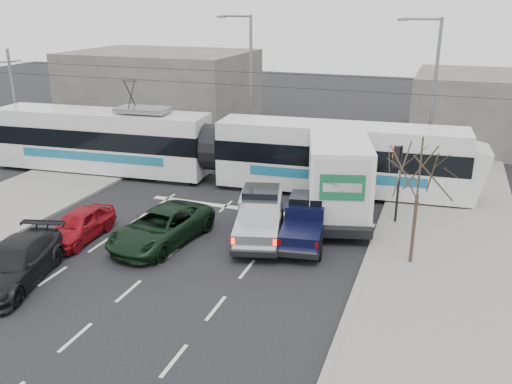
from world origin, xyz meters
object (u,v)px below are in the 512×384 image
(bare_tree, at_px, (420,173))
(red_car, at_px, (79,225))
(street_lamp_near, at_px, (431,91))
(street_lamp_far, at_px, (248,77))
(traffic_signal, at_px, (397,168))
(box_truck, at_px, (337,177))
(tram, at_px, (213,148))
(silver_pickup, at_px, (260,215))
(dark_car, at_px, (14,264))
(navy_pickup, at_px, (305,221))
(green_car, at_px, (161,227))

(bare_tree, xyz_separation_m, red_car, (-13.72, -2.31, -3.12))
(street_lamp_near, bearing_deg, street_lamp_far, 170.13)
(traffic_signal, distance_m, red_car, 14.23)
(box_truck, relative_size, red_car, 2.07)
(red_car, bearing_deg, tram, 74.14)
(traffic_signal, relative_size, street_lamp_far, 0.40)
(silver_pickup, distance_m, red_car, 7.83)
(bare_tree, height_order, tram, tram)
(traffic_signal, height_order, street_lamp_near, street_lamp_near)
(dark_car, bearing_deg, tram, 67.25)
(bare_tree, xyz_separation_m, dark_car, (-13.54, -6.30, -3.05))
(red_car, bearing_deg, navy_pickup, 16.10)
(box_truck, xyz_separation_m, green_car, (-6.32, -5.74, -1.18))
(box_truck, xyz_separation_m, red_car, (-9.86, -6.61, -1.25))
(silver_pickup, xyz_separation_m, dark_car, (-7.04, -7.02, -0.23))
(street_lamp_far, xyz_separation_m, red_car, (-1.93, -15.81, -4.44))
(street_lamp_near, xyz_separation_m, silver_pickup, (-6.22, -10.78, -4.14))
(traffic_signal, relative_size, red_car, 0.91)
(street_lamp_near, bearing_deg, tram, -158.24)
(street_lamp_near, distance_m, silver_pickup, 13.11)
(red_car, bearing_deg, street_lamp_far, 80.51)
(bare_tree, relative_size, green_car, 0.94)
(traffic_signal, xyz_separation_m, dark_car, (-12.42, -10.30, -2.00))
(dark_car, bearing_deg, silver_pickup, 30.90)
(red_car, bearing_deg, green_car, 11.23)
(box_truck, height_order, green_car, box_truck)
(tram, height_order, dark_car, tram)
(red_car, bearing_deg, box_truck, 31.31)
(box_truck, bearing_deg, street_lamp_near, 49.05)
(traffic_signal, distance_m, tram, 10.84)
(red_car, xyz_separation_m, dark_car, (0.17, -3.99, 0.07))
(box_truck, bearing_deg, traffic_signal, -20.87)
(bare_tree, xyz_separation_m, traffic_signal, (-1.13, 4.00, -1.05))
(street_lamp_far, bearing_deg, bare_tree, -48.88)
(bare_tree, xyz_separation_m, tram, (-11.51, 7.02, -1.83))
(bare_tree, relative_size, navy_pickup, 1.06)
(box_truck, xyz_separation_m, navy_pickup, (-0.64, -3.50, -0.99))
(street_lamp_far, distance_m, silver_pickup, 14.43)
(bare_tree, xyz_separation_m, box_truck, (-3.86, 4.30, -1.87))
(street_lamp_near, height_order, navy_pickup, street_lamp_near)
(silver_pickup, bearing_deg, navy_pickup, -12.39)
(navy_pickup, distance_m, green_car, 6.11)
(navy_pickup, xyz_separation_m, green_car, (-5.68, -2.24, -0.20))
(street_lamp_far, relative_size, red_car, 2.27)
(silver_pickup, bearing_deg, box_truck, 38.94)
(silver_pickup, bearing_deg, tram, 113.92)
(green_car, bearing_deg, box_truck, 49.87)
(bare_tree, bearing_deg, silver_pickup, 173.67)
(bare_tree, relative_size, dark_car, 0.97)
(traffic_signal, bearing_deg, dark_car, -140.33)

